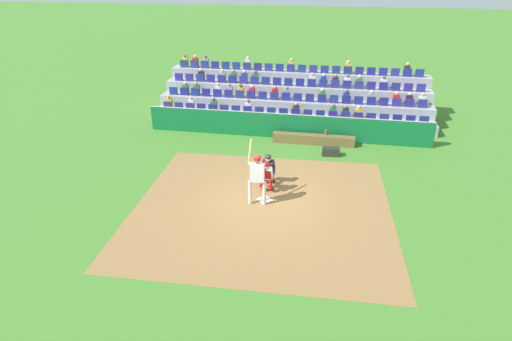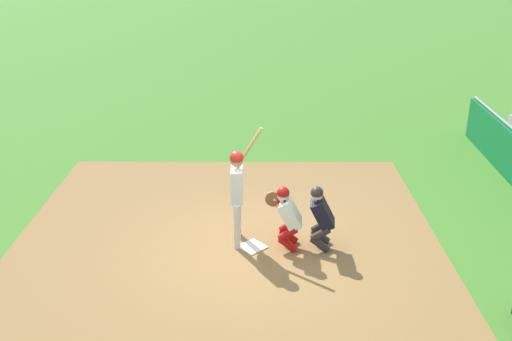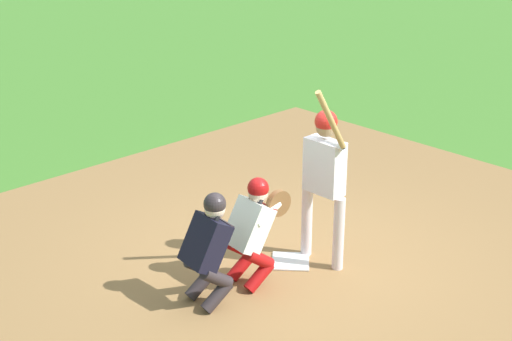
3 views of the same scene
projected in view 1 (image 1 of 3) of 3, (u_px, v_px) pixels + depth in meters
ground_plane at (265, 200)px, 14.82m from camera, size 160.00×160.00×0.00m
infield_dirt_patch at (262, 207)px, 14.38m from camera, size 9.02×8.60×0.01m
home_plate_marker at (265, 200)px, 14.81m from camera, size 0.62×0.62×0.02m
batter_at_plate at (257, 173)px, 14.08m from camera, size 0.65×0.60×2.25m
catcher_crouching at (266, 174)px, 15.08m from camera, size 0.48×0.71×1.27m
home_plate_umpire at (268, 167)px, 15.65m from camera, size 0.49×0.51×1.27m
dugout_wall at (286, 126)px, 19.98m from camera, size 13.52×0.24×1.21m
dugout_bench at (313, 139)px, 19.43m from camera, size 3.78×0.40×0.44m
water_bottle_on_bench at (326, 132)px, 19.27m from camera, size 0.07×0.07×0.26m
equipment_duffel_bag at (331, 152)px, 18.25m from camera, size 0.76×0.40×0.36m
bleacher_stand at (293, 99)px, 23.14m from camera, size 14.46×3.98×2.86m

